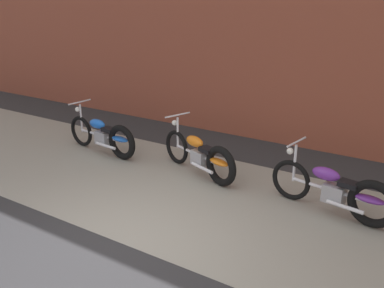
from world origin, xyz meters
The scene contains 5 objects.
ground_plane centered at (0.00, 0.00, 0.00)m, with size 80.00×80.00×0.00m, color #2D2D30.
sidewalk_slab centered at (0.00, 1.75, 0.00)m, with size 36.00×3.50×0.01m, color gray.
motorcycle_blue centered at (-2.54, 2.40, 0.40)m, with size 2.00×0.60×1.03m.
motorcycle_orange centered at (-0.23, 2.49, 0.40)m, with size 1.92×0.89×1.03m.
motorcycle_purple centered at (2.25, 2.33, 0.40)m, with size 1.99×0.67×1.03m.
Camera 1 is at (3.29, -3.56, 3.18)m, focal length 38.42 mm.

